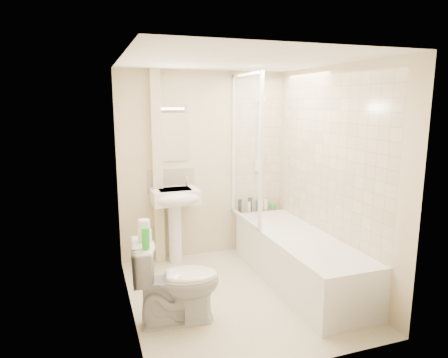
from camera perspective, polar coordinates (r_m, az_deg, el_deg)
name	(u,v)px	position (r m, az deg, el deg)	size (l,w,h in m)	color
floor	(238,294)	(4.43, 1.97, -16.10)	(2.50, 2.50, 0.00)	beige
wall_back	(204,165)	(5.19, -2.87, 1.95)	(2.20, 0.02, 2.40)	beige
wall_left	(127,192)	(3.78, -13.69, -1.79)	(0.02, 2.50, 2.40)	beige
wall_right	(332,177)	(4.53, 15.18, 0.24)	(0.02, 2.50, 2.40)	beige
ceiling	(239,61)	(3.96, 2.21, 16.56)	(2.20, 2.50, 0.02)	white
tile_back	(258,146)	(5.40, 4.83, 4.69)	(0.70, 0.01, 1.75)	beige
tile_right	(329,156)	(4.53, 14.83, 3.14)	(0.01, 2.10, 1.75)	beige
pipe_boxing	(157,169)	(5.00, -9.53, 1.46)	(0.12, 0.12, 2.40)	beige
splashback	(171,181)	(5.11, -7.53, -0.21)	(0.60, 0.01, 0.30)	beige
mirror	(170,137)	(5.03, -7.68, 5.94)	(0.46, 0.01, 0.60)	white
strip_light	(170,107)	(4.99, -7.74, 10.15)	(0.42, 0.07, 0.07)	silver
bathtub	(298,258)	(4.65, 10.59, -11.01)	(0.70, 2.10, 0.55)	white
shower_screen	(246,149)	(4.86, 3.13, 4.31)	(0.04, 0.92, 1.80)	white
shower_fixture	(259,138)	(5.35, 5.02, 5.93)	(0.10, 0.16, 0.99)	white
pedestal_sink	(176,205)	(4.95, -6.93, -3.69)	(0.57, 0.51, 1.09)	white
bottle_black_a	(240,206)	(5.37, 2.27, -3.87)	(0.05, 0.05, 0.17)	black
bottle_white_a	(249,206)	(5.43, 3.66, -3.93)	(0.06, 0.06, 0.14)	white
bottle_black_b	(250,205)	(5.42, 3.73, -3.67)	(0.06, 0.06, 0.19)	black
bottle_blue	(257,205)	(5.47, 4.81, -3.79)	(0.05, 0.05, 0.14)	navy
bottle_cream	(261,205)	(5.49, 5.32, -3.70)	(0.06, 0.06, 0.15)	beige
bottle_white_b	(266,205)	(5.52, 5.96, -3.68)	(0.06, 0.06, 0.14)	silver
bottle_green	(273,206)	(5.57, 6.96, -3.87)	(0.07, 0.07, 0.08)	green
toilet	(177,281)	(3.80, -6.77, -14.27)	(0.83, 0.54, 0.80)	white
toilet_roll_lower	(145,235)	(3.65, -11.25, -7.91)	(0.12, 0.12, 0.10)	white
toilet_roll_upper	(144,225)	(3.62, -11.34, -6.44)	(0.10, 0.10, 0.09)	white
green_bottle	(146,238)	(3.46, -11.13, -8.28)	(0.07, 0.07, 0.18)	green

